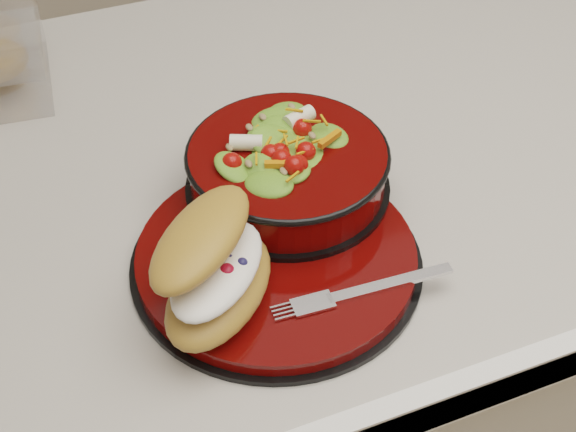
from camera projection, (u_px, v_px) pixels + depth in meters
name	position (u px, v px, depth m)	size (l,w,h in m)	color
island_counter	(334.00, 356.00, 1.23)	(1.24, 0.74, 0.90)	silver
dinner_plate	(277.00, 258.00, 0.76)	(0.28, 0.28, 0.02)	black
salad_bowl	(288.00, 163.00, 0.79)	(0.21, 0.21, 0.09)	black
croissant	(215.00, 267.00, 0.68)	(0.15, 0.17, 0.09)	#BD8039
fork	(368.00, 289.00, 0.71)	(0.15, 0.02, 0.00)	silver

